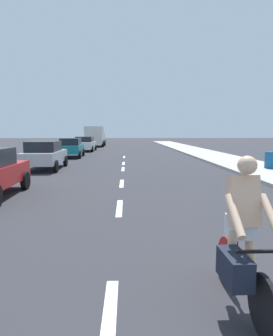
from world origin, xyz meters
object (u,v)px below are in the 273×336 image
parked_car_white (85,143)px  delivery_truck (95,136)px  parked_car_silver (45,154)px  cyclist (241,241)px  trash_bin_far (271,160)px  parked_car_teal (71,147)px

parked_car_white → delivery_truck: 10.21m
parked_car_white → parked_car_silver: bearing=-89.9°
cyclist → parked_car_silver: size_ratio=0.43×
cyclist → trash_bin_far: bearing=-118.3°
parked_car_white → trash_bin_far: parked_car_white is taller
delivery_truck → parked_car_teal: bearing=-91.0°
parked_car_silver → parked_car_teal: 7.74m
cyclist → trash_bin_far: (6.40, 12.16, -0.25)m
parked_car_silver → trash_bin_far: size_ratio=4.75×
parked_car_teal → trash_bin_far: bearing=-37.9°
trash_bin_far → parked_car_silver: bearing=175.0°
parked_car_white → trash_bin_far: bearing=-52.8°
parked_car_white → delivery_truck: size_ratio=0.72×
parked_car_silver → parked_car_teal: (0.03, 7.74, -0.00)m
parked_car_white → delivery_truck: delivery_truck is taller
parked_car_teal → parked_car_white: 7.57m
parked_car_silver → parked_car_teal: bearing=88.2°
parked_car_teal → delivery_truck: bearing=87.5°
delivery_truck → trash_bin_far: 29.25m
parked_car_white → delivery_truck: bearing=90.5°
parked_car_white → trash_bin_far: size_ratio=5.10×
cyclist → parked_car_white: size_ratio=0.40×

